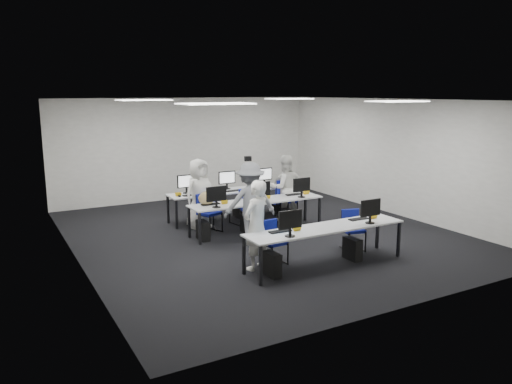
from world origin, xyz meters
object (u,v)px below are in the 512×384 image
desk_front (326,230)px  desk_mid (257,203)px  photographer (250,202)px  chair_2 (209,220)px  student_0 (256,225)px  student_3 (288,188)px  chair_6 (242,212)px  chair_4 (287,207)px  chair_1 (353,237)px  chair_5 (207,218)px  student_1 (284,188)px  chair_3 (249,215)px  chair_7 (276,208)px  student_2 (199,194)px  chair_0 (273,250)px

desk_front → desk_mid: size_ratio=1.00×
photographer → chair_2: bearing=-51.7°
student_0 → student_3: 3.98m
chair_6 → student_3: student_3 is taller
chair_4 → chair_6: bearing=-168.6°
chair_6 → chair_2: bearing=-171.0°
chair_1 → chair_5: 3.48m
chair_6 → student_1: (1.08, -0.22, 0.53)m
chair_3 → chair_5: bearing=-174.9°
chair_3 → chair_6: 0.24m
chair_1 → student_0: bearing=-165.0°
chair_4 → chair_7: chair_4 is taller
chair_7 → student_0: size_ratio=0.56×
student_0 → chair_3: bearing=-138.9°
chair_7 → student_2: bearing=158.7°
chair_4 → chair_5: chair_4 is taller
chair_0 → student_0: size_ratio=0.49×
chair_0 → student_1: size_ratio=0.49×
chair_3 → chair_7: chair_7 is taller
student_2 → desk_mid: bearing=-60.0°
chair_5 → photographer: (0.45, -1.32, 0.59)m
desk_mid → chair_7: chair_7 is taller
chair_2 → chair_5: 0.24m
chair_4 → student_1: 0.53m
chair_0 → chair_2: 2.55m
student_2 → student_0: bearing=-111.0°
student_0 → chair_5: bearing=-118.6°
chair_1 → student_0: size_ratio=0.50×
chair_1 → chair_5: bearing=139.7°
chair_4 → student_1: student_1 is taller
student_1 → student_3: bearing=-123.1°
desk_mid → student_1: 1.26m
chair_5 → student_2: size_ratio=0.52×
chair_0 → chair_3: chair_3 is taller
chair_4 → student_3: bearing=74.1°
desk_front → chair_0: chair_0 is taller
student_0 → chair_7: bearing=-150.4°
student_2 → chair_6: bearing=-25.2°
chair_6 → chair_5: bearing=176.4°
chair_0 → student_3: bearing=48.0°
chair_5 → student_3: student_3 is taller
chair_0 → student_3: (2.18, 2.93, 0.48)m
chair_0 → chair_7: bearing=52.5°
chair_2 → chair_4: size_ratio=0.92×
student_0 → student_3: (2.60, 3.01, -0.08)m
chair_2 → student_2: bearing=73.5°
desk_mid → student_1: student_1 is taller
desk_front → student_3: student_3 is taller
desk_front → student_0: 1.30m
desk_mid → student_2: 1.40m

